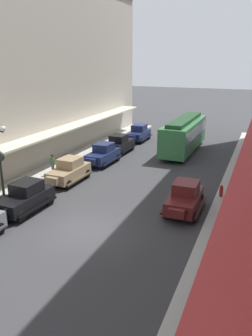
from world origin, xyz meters
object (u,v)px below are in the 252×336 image
fire_hydrant (221,191)px  pedestrian_0 (53,165)px  parked_car_3 (69,170)px  parked_car_5 (25,196)px  parked_car_1 (139,133)px  parked_car_0 (103,154)px  parked_car_6 (120,143)px  lamp_post_with_clock (0,161)px  parked_car_4 (185,197)px  streetcar (184,134)px

fire_hydrant → pedestrian_0: 13.02m
parked_car_3 → parked_car_5: bearing=-87.0°
parked_car_1 → parked_car_3: same height
parked_car_0 → parked_car_6: size_ratio=1.01×
lamp_post_with_clock → fire_hydrant: (12.75, 6.40, -2.42)m
pedestrian_0 → parked_car_5: bearing=-70.9°
parked_car_4 → streetcar: streetcar is taller
parked_car_0 → parked_car_1: same height
parked_car_0 → parked_car_6: bearing=92.4°
pedestrian_0 → streetcar: bearing=55.7°
parked_car_4 → fire_hydrant: 3.43m
parked_car_4 → parked_car_6: same height
parked_car_5 → fire_hydrant: 12.75m
parked_car_0 → parked_car_3: 5.22m
parked_car_4 → lamp_post_with_clock: bearing=-162.1°
parked_car_0 → parked_car_4: size_ratio=1.00×
streetcar → parked_car_6: bearing=-156.2°
parked_car_3 → parked_car_5: (0.29, -5.53, 0.00)m
parked_car_5 → parked_car_4: bearing=22.2°
parked_car_3 → parked_car_6: (0.13, 9.37, 0.00)m
fire_hydrant → parked_car_4: bearing=-122.5°
streetcar → lamp_post_with_clock: (-7.58, -17.31, 1.08)m
parked_car_4 → fire_hydrant: bearing=57.5°
streetcar → parked_car_0: bearing=-130.3°
parked_car_5 → fire_hydrant: size_ratio=5.24×
streetcar → fire_hydrant: bearing=-64.6°
lamp_post_with_clock → fire_hydrant: lamp_post_with_clock is taller
parked_car_5 → streetcar: bearing=71.8°
parked_car_0 → fire_hydrant: (10.90, -4.16, -0.38)m
parked_car_3 → parked_car_4: size_ratio=1.00×
lamp_post_with_clock → pedestrian_0: bearing=92.4°
parked_car_3 → parked_car_4: bearing=-11.0°
parked_car_1 → streetcar: 6.70m
parked_car_5 → pedestrian_0: size_ratio=2.57×
parked_car_5 → fire_hydrant: (10.91, 6.58, -0.38)m
parked_car_6 → parked_car_1: bearing=90.4°
parked_car_3 → parked_car_4: 9.54m
parked_car_0 → streetcar: (5.72, 6.75, 0.96)m
parked_car_1 → lamp_post_with_clock: lamp_post_with_clock is taller
parked_car_1 → parked_car_6: bearing=-89.6°
parked_car_6 → streetcar: bearing=23.8°
parked_car_6 → fire_hydrant: parked_car_6 is taller
parked_car_0 → parked_car_1: 9.71m
parked_car_3 → parked_car_6: size_ratio=1.00×
parked_car_1 → parked_car_6: (0.04, -5.55, 0.00)m
parked_car_3 → parked_car_6: same height
parked_car_1 → lamp_post_with_clock: (-1.64, -20.26, 2.04)m
streetcar → fire_hydrant: (5.17, -10.91, -1.34)m
parked_car_6 → streetcar: (5.90, 2.60, 0.96)m
fire_hydrant → parked_car_0: bearing=159.1°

